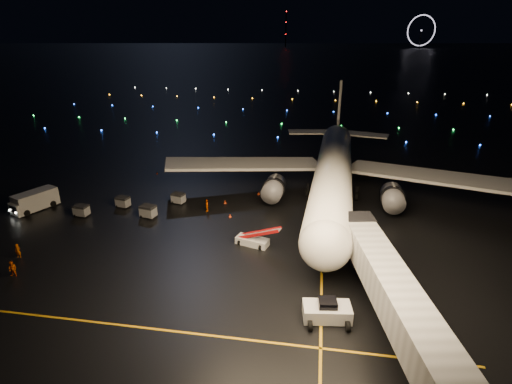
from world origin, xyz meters
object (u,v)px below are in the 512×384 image
baggage_cart_0 (178,198)px  baggage_cart_1 (148,211)px  pushback_tug (327,309)px  crew_c (207,205)px  airliner (335,147)px  service_truck (36,200)px  baggage_cart_3 (81,211)px  crew_a (18,251)px  belt_loader (252,234)px  crew_b (13,269)px  baggage_cart_2 (123,202)px

baggage_cart_0 → baggage_cart_1: 6.17m
pushback_tug → crew_c: size_ratio=2.33×
baggage_cart_1 → airliner: bearing=39.8°
service_truck → crew_c: bearing=30.6°
baggage_cart_0 → baggage_cart_3: bearing=-135.6°
crew_a → crew_c: size_ratio=0.92×
belt_loader → crew_a: (-26.87, -7.45, -0.60)m
service_truck → crew_b: bearing=-37.3°
crew_c → baggage_cart_0: size_ratio=0.98×
crew_a → baggage_cart_0: (13.25, 18.59, -0.05)m
pushback_tug → service_truck: (-43.23, 18.35, 0.37)m
pushback_tug → baggage_cart_1: pushback_tug is taller
pushback_tug → baggage_cart_1: bearing=136.8°
airliner → crew_b: 46.64m
baggage_cart_3 → crew_c: bearing=20.1°
crew_b → pushback_tug: bearing=-8.0°
baggage_cart_1 → baggage_cart_0: bearing=77.9°
pushback_tug → belt_loader: (-9.19, 12.74, 0.42)m
service_truck → baggage_cart_2: 12.87m
crew_c → baggage_cart_2: bearing=-98.9°
pushback_tug → baggage_cart_1: (-25.37, 18.27, -0.15)m
baggage_cart_0 → baggage_cart_2: size_ratio=1.00×
service_truck → crew_a: bearing=-37.9°
crew_b → crew_c: 25.74m
belt_loader → baggage_cart_2: bearing=174.8°
crew_c → baggage_cart_1: crew_c is taller
pushback_tug → baggage_cart_2: size_ratio=2.29×
crew_b → baggage_cart_3: bearing=89.7°
pushback_tug → baggage_cart_3: (-35.14, 17.14, -0.21)m
belt_loader → baggage_cart_2: 23.06m
crew_b → crew_c: crew_c is taller
pushback_tug → baggage_cart_0: 33.03m
baggage_cart_3 → belt_loader: bearing=-3.8°
baggage_cart_2 → crew_a: bearing=-96.5°
crew_a → baggage_cart_2: size_ratio=0.90×
airliner → baggage_cart_2: size_ratio=28.96×
service_truck → baggage_cart_1: (17.86, -0.08, -0.52)m
baggage_cart_2 → baggage_cart_3: baggage_cart_3 is taller
airliner → service_truck: airliner is taller
crew_c → baggage_cart_3: size_ratio=0.96×
pushback_tug → baggage_cart_2: pushback_tug is taller
crew_a → crew_c: 24.67m
baggage_cart_0 → baggage_cart_3: (-12.33, -6.74, 0.02)m
belt_loader → baggage_cart_3: size_ratio=3.07×
airliner → crew_c: airliner is taller
baggage_cart_0 → baggage_cart_3: 14.05m
pushback_tug → baggage_cart_3: size_ratio=2.24×
service_truck → baggage_cart_3: size_ratio=3.92×
baggage_cart_0 → crew_a: bearing=-109.8°
baggage_cart_1 → baggage_cart_2: (-5.30, 2.84, -0.08)m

